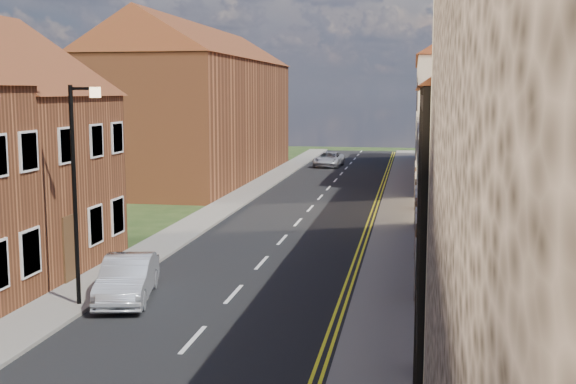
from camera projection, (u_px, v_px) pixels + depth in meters
name	position (u px, v px, depth m)	size (l,w,h in m)	color
road	(282.00, 240.00, 29.07)	(7.00, 90.00, 0.02)	black
pavement_left	(178.00, 235.00, 29.81)	(1.80, 90.00, 0.12)	slate
pavement_right	(392.00, 243.00, 28.32)	(1.80, 90.00, 0.12)	slate
cottage_r_cream_mid	(562.00, 143.00, 20.53)	(8.30, 5.20, 9.00)	#B4B297
cottage_r_pink	(532.00, 133.00, 25.80)	(8.30, 6.00, 9.00)	silver
cottage_r_white_far	(512.00, 126.00, 31.07)	(8.30, 5.20, 9.00)	#B4B297
cottage_r_cream_far	(498.00, 121.00, 36.34)	(8.30, 6.00, 9.00)	#B4B297
block_right_far	(474.00, 101.00, 51.16)	(8.30, 24.20, 10.50)	#B4B297
block_left_far	(201.00, 101.00, 49.44)	(8.30, 24.20, 10.50)	brown
lamppost	(77.00, 181.00, 19.48)	(0.88, 0.15, 6.00)	black
car_mid	(128.00, 278.00, 20.67)	(1.33, 3.82, 1.26)	#BABBC2
car_distant	(329.00, 159.00, 57.56)	(1.99, 4.32, 1.20)	#B8B9C0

